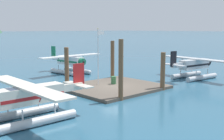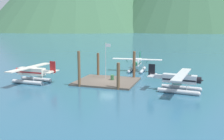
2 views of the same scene
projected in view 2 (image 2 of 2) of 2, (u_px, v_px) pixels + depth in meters
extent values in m
plane|color=#285670|center=(107.00, 82.00, 42.69)|extent=(1200.00, 1200.00, 0.00)
cube|color=brown|center=(107.00, 81.00, 42.66)|extent=(10.01, 8.77, 0.30)
cylinder|color=brown|center=(79.00, 69.00, 39.17)|extent=(0.44, 0.44, 5.65)
cylinder|color=brown|center=(118.00, 76.00, 37.43)|extent=(0.50, 0.50, 4.08)
cylinder|color=brown|center=(98.00, 65.00, 47.33)|extent=(0.49, 0.49, 4.49)
cylinder|color=brown|center=(134.00, 65.00, 45.06)|extent=(0.49, 0.49, 5.03)
cylinder|color=silver|center=(106.00, 61.00, 43.94)|extent=(0.08, 0.08, 6.23)
cube|color=white|center=(108.00, 45.00, 43.33)|extent=(0.90, 0.03, 0.56)
sphere|color=gold|center=(106.00, 43.00, 43.40)|extent=(0.10, 0.10, 0.10)
cylinder|color=#33663D|center=(112.00, 77.00, 43.08)|extent=(0.58, 0.58, 0.88)
torus|color=#33663D|center=(112.00, 77.00, 43.08)|extent=(0.62, 0.62, 0.04)
cylinder|color=#B7BABF|center=(27.00, 82.00, 41.26)|extent=(5.62, 0.79, 0.64)
sphere|color=#B7BABF|center=(14.00, 81.00, 42.18)|extent=(0.64, 0.64, 0.64)
cylinder|color=#B7BABF|center=(37.00, 79.00, 43.58)|extent=(5.62, 0.79, 0.64)
sphere|color=#B7BABF|center=(24.00, 78.00, 44.50)|extent=(0.64, 0.64, 0.64)
cylinder|color=#B7BABF|center=(21.00, 78.00, 41.54)|extent=(0.10, 0.10, 0.70)
cylinder|color=#B7BABF|center=(33.00, 79.00, 40.75)|extent=(0.10, 0.10, 0.70)
cylinder|color=#B7BABF|center=(31.00, 75.00, 43.86)|extent=(0.10, 0.10, 0.70)
cylinder|color=#B7BABF|center=(42.00, 76.00, 43.07)|extent=(0.10, 0.10, 0.70)
cube|color=silver|center=(32.00, 71.00, 42.14)|extent=(4.83, 1.37, 1.20)
cube|color=#B21E1E|center=(32.00, 72.00, 42.16)|extent=(4.74, 1.39, 0.24)
cube|color=#283347|center=(26.00, 69.00, 42.44)|extent=(1.13, 1.08, 0.56)
cube|color=silver|center=(30.00, 67.00, 42.13)|extent=(1.69, 10.43, 0.14)
cylinder|color=#B21E1E|center=(21.00, 71.00, 40.14)|extent=(0.10, 0.62, 0.84)
cylinder|color=#B21E1E|center=(38.00, 67.00, 44.23)|extent=(0.10, 0.62, 0.84)
cylinder|color=#B21E1E|center=(19.00, 70.00, 43.03)|extent=(0.63, 0.98, 0.96)
cone|color=black|center=(17.00, 70.00, 43.18)|extent=(0.36, 0.37, 0.36)
cube|color=silver|center=(48.00, 72.00, 41.05)|extent=(2.21, 0.50, 0.56)
cube|color=#B21E1E|center=(53.00, 67.00, 40.61)|extent=(1.00, 0.15, 1.90)
cube|color=silver|center=(52.00, 72.00, 40.77)|extent=(0.89, 3.22, 0.10)
cylinder|color=#B7BABF|center=(143.00, 70.00, 52.85)|extent=(0.96, 5.63, 0.64)
sphere|color=#B7BABF|center=(141.00, 72.00, 50.18)|extent=(0.64, 0.64, 0.64)
cylinder|color=#B7BABF|center=(131.00, 70.00, 53.47)|extent=(0.96, 5.63, 0.64)
sphere|color=#B7BABF|center=(129.00, 72.00, 50.80)|extent=(0.64, 0.64, 0.64)
cylinder|color=#B7BABF|center=(142.00, 68.00, 51.59)|extent=(0.10, 0.10, 0.70)
cylinder|color=#B7BABF|center=(144.00, 66.00, 53.88)|extent=(0.10, 0.10, 0.70)
cylinder|color=#B7BABF|center=(130.00, 67.00, 52.21)|extent=(0.10, 0.10, 0.70)
cylinder|color=#B7BABF|center=(132.00, 66.00, 54.50)|extent=(0.10, 0.10, 0.70)
cube|color=white|center=(137.00, 62.00, 52.88)|extent=(1.52, 4.86, 1.20)
cube|color=#196B47|center=(137.00, 63.00, 52.90)|extent=(1.53, 4.77, 0.24)
cube|color=#283347|center=(136.00, 61.00, 51.79)|extent=(1.12, 1.16, 0.56)
cube|color=white|center=(137.00, 59.00, 52.48)|extent=(10.46, 2.00, 0.14)
cylinder|color=#196B47|center=(147.00, 61.00, 51.99)|extent=(0.63, 0.12, 0.84)
cylinder|color=#196B47|center=(127.00, 61.00, 53.08)|extent=(0.63, 0.12, 0.84)
cylinder|color=#196B47|center=(135.00, 64.00, 50.31)|extent=(0.99, 0.65, 0.96)
cone|color=black|center=(135.00, 64.00, 49.88)|extent=(0.38, 0.37, 0.36)
cube|color=white|center=(139.00, 60.00, 55.96)|extent=(0.57, 2.22, 0.56)
cube|color=#196B47|center=(140.00, 56.00, 56.67)|extent=(0.18, 1.01, 1.90)
cube|color=white|center=(140.00, 59.00, 56.71)|extent=(3.24, 0.98, 0.10)
cylinder|color=#B7BABF|center=(180.00, 88.00, 37.56)|extent=(5.64, 1.23, 0.64)
sphere|color=#B7BABF|center=(200.00, 90.00, 36.44)|extent=(0.64, 0.64, 0.64)
cylinder|color=#B7BABF|center=(177.00, 92.00, 35.31)|extent=(5.64, 1.23, 0.64)
sphere|color=#B7BABF|center=(198.00, 94.00, 34.19)|extent=(0.64, 0.64, 0.64)
cylinder|color=#B7BABF|center=(189.00, 84.00, 36.97)|extent=(0.10, 0.10, 0.70)
cylinder|color=#B7BABF|center=(172.00, 83.00, 37.93)|extent=(0.10, 0.10, 0.70)
cylinder|color=#B7BABF|center=(186.00, 88.00, 34.72)|extent=(0.10, 0.10, 0.70)
cylinder|color=#B7BABF|center=(169.00, 86.00, 35.68)|extent=(0.10, 0.10, 0.70)
cube|color=silver|center=(179.00, 79.00, 36.16)|extent=(4.90, 1.74, 1.20)
cube|color=black|center=(179.00, 79.00, 36.18)|extent=(4.81, 1.75, 0.24)
cube|color=#283347|center=(187.00, 77.00, 35.67)|extent=(1.21, 1.17, 0.56)
cube|color=silver|center=(182.00, 74.00, 35.93)|extent=(2.50, 10.49, 0.14)
cylinder|color=black|center=(184.00, 74.00, 37.96)|extent=(0.15, 0.63, 0.84)
cylinder|color=black|center=(179.00, 79.00, 34.00)|extent=(0.15, 0.63, 0.84)
cylinder|color=black|center=(199.00, 80.00, 35.08)|extent=(0.70, 1.02, 0.96)
cone|color=black|center=(202.00, 81.00, 34.90)|extent=(0.39, 0.40, 0.36)
cube|color=silver|center=(157.00, 76.00, 37.45)|extent=(2.23, 0.67, 0.56)
cube|color=black|center=(152.00, 70.00, 37.67)|extent=(1.01, 0.23, 1.90)
cube|color=silver|center=(152.00, 75.00, 37.76)|extent=(1.14, 3.27, 0.10)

